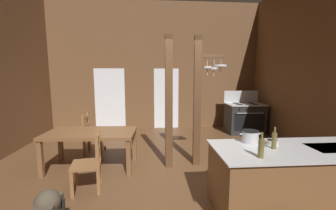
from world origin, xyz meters
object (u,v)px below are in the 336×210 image
dining_table (91,136)px  bottle_short_on_counter (274,140)px  stockpot_on_counter (250,136)px  mixing_bowl_on_counter (272,142)px  stove_range (244,118)px  kitchen_island (294,180)px  bottle_tall_on_counter (261,148)px  ladderback_chair_by_post (90,163)px  ladderback_chair_near_window (92,134)px

dining_table → bottle_short_on_counter: 3.24m
stockpot_on_counter → mixing_bowl_on_counter: 0.29m
stove_range → dining_table: stove_range is taller
kitchen_island → dining_table: kitchen_island is taller
bottle_tall_on_counter → mixing_bowl_on_counter: bearing=48.8°
dining_table → ladderback_chair_by_post: (0.19, -0.86, -0.20)m
bottle_short_on_counter → kitchen_island: bearing=-2.9°
dining_table → ladderback_chair_by_post: ladderback_chair_by_post is taller
bottle_tall_on_counter → ladderback_chair_near_window: bearing=133.3°
kitchen_island → bottle_tall_on_counter: 0.88m
stove_range → dining_table: 4.79m
stockpot_on_counter → bottle_short_on_counter: bottle_short_on_counter is taller
stockpot_on_counter → mixing_bowl_on_counter: (0.27, -0.10, -0.06)m
ladderback_chair_by_post → mixing_bowl_on_counter: size_ratio=5.72×
stove_range → bottle_short_on_counter: size_ratio=4.57×
stove_range → bottle_tall_on_counter: (-1.73, -4.28, 0.52)m
stockpot_on_counter → bottle_short_on_counter: (0.19, -0.28, 0.03)m
dining_table → stockpot_on_counter: 2.93m
ladderback_chair_by_post → bottle_tall_on_counter: bearing=-25.5°
mixing_bowl_on_counter → bottle_short_on_counter: 0.21m
stove_range → dining_table: (-4.17, -2.35, 0.17)m
ladderback_chair_by_post → mixing_bowl_on_counter: 2.76m
stove_range → ladderback_chair_near_window: 4.62m
stove_range → stockpot_on_counter: stove_range is taller
stove_range → bottle_short_on_counter: stove_range is taller
ladderback_chair_by_post → bottle_tall_on_counter: size_ratio=3.16×
stove_range → stockpot_on_counter: bearing=-113.2°
kitchen_island → bottle_tall_on_counter: size_ratio=7.21×
mixing_bowl_on_counter → bottle_tall_on_counter: (-0.41, -0.46, 0.09)m
ladderback_chair_near_window → mixing_bowl_on_counter: size_ratio=5.72×
mixing_bowl_on_counter → bottle_tall_on_counter: bearing=-131.2°
stockpot_on_counter → bottle_tall_on_counter: bearing=-103.6°
dining_table → ladderback_chair_near_window: 0.92m
stockpot_on_counter → ladderback_chair_near_window: bearing=141.1°
mixing_bowl_on_counter → bottle_tall_on_counter: 0.62m
kitchen_island → bottle_short_on_counter: (-0.30, 0.02, 0.56)m
kitchen_island → stockpot_on_counter: size_ratio=7.06×
stove_range → bottle_tall_on_counter: size_ratio=4.39×
mixing_bowl_on_counter → bottle_tall_on_counter: bottle_tall_on_counter is taller
kitchen_island → ladderback_chair_near_window: (-3.27, 2.54, 0.01)m
bottle_tall_on_counter → stockpot_on_counter: bearing=76.4°
stockpot_on_counter → bottle_short_on_counter: size_ratio=1.06×
dining_table → stockpot_on_counter: (2.57, -1.37, 0.32)m
ladderback_chair_by_post → kitchen_island: bearing=-15.6°
kitchen_island → ladderback_chair_by_post: bearing=164.4°
ladderback_chair_by_post → bottle_tall_on_counter: (2.25, -1.07, 0.55)m
bottle_tall_on_counter → bottle_short_on_counter: (0.33, 0.28, -0.00)m
bottle_short_on_counter → mixing_bowl_on_counter: bearing=66.0°
kitchen_island → stove_range: size_ratio=1.64×
stove_range → kitchen_island: bearing=-105.4°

